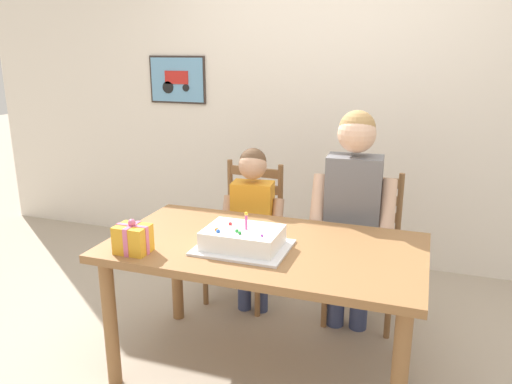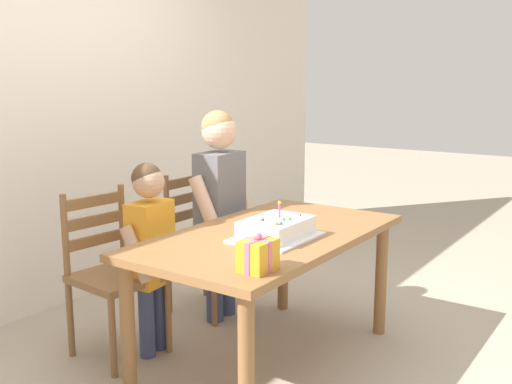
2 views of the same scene
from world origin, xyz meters
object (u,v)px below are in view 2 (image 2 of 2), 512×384
object	(u,v)px
gift_box_red_large	(258,255)
child_older	(220,194)
dining_table	(269,250)
chair_left	(113,273)
birthday_cake	(276,229)
child_younger	(151,240)
chair_right	(204,241)

from	to	relation	value
gift_box_red_large	child_older	distance (m)	1.27
dining_table	chair_left	xyz separation A→B (m)	(-0.39, 0.78, -0.17)
birthday_cake	child_older	distance (m)	0.81
child_older	child_younger	distance (m)	0.64
birthday_cake	chair_right	xyz separation A→B (m)	(0.48, 0.87, -0.31)
birthday_cake	child_older	xyz separation A→B (m)	(0.42, 0.69, 0.04)
dining_table	gift_box_red_large	xyz separation A→B (m)	(-0.55, -0.31, 0.16)
dining_table	child_younger	world-z (taller)	child_younger
birthday_cake	chair_right	bearing A→B (deg)	61.39
child_older	child_younger	bearing A→B (deg)	179.95
chair_right	child_younger	size ratio (longest dim) A/B	0.85
birthday_cake	chair_left	bearing A→B (deg)	109.68
birthday_cake	dining_table	bearing A→B (deg)	49.74
dining_table	gift_box_red_large	distance (m)	0.65
birthday_cake	chair_left	world-z (taller)	same
dining_table	child_older	bearing A→B (deg)	60.24
gift_box_red_large	birthday_cake	bearing A→B (deg)	24.13
gift_box_red_large	child_older	bearing A→B (deg)	45.22
child_younger	chair_right	bearing A→B (deg)	15.30
child_younger	birthday_cake	bearing A→B (deg)	-74.05
birthday_cake	child_younger	size ratio (longest dim) A/B	0.41
child_older	child_younger	xyz separation A→B (m)	(-0.62, 0.00, -0.15)
birthday_cake	child_younger	distance (m)	0.73
dining_table	gift_box_red_large	size ratio (longest dim) A/B	9.17
chair_right	child_older	distance (m)	0.39
gift_box_red_large	child_younger	xyz separation A→B (m)	(0.28, 0.90, -0.14)
chair_left	child_older	bearing A→B (deg)	-14.15
chair_left	child_younger	world-z (taller)	child_younger
chair_left	child_younger	distance (m)	0.29
birthday_cake	chair_right	distance (m)	1.04
chair_left	dining_table	bearing A→B (deg)	-63.24
birthday_cake	gift_box_red_large	size ratio (longest dim) A/B	2.60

